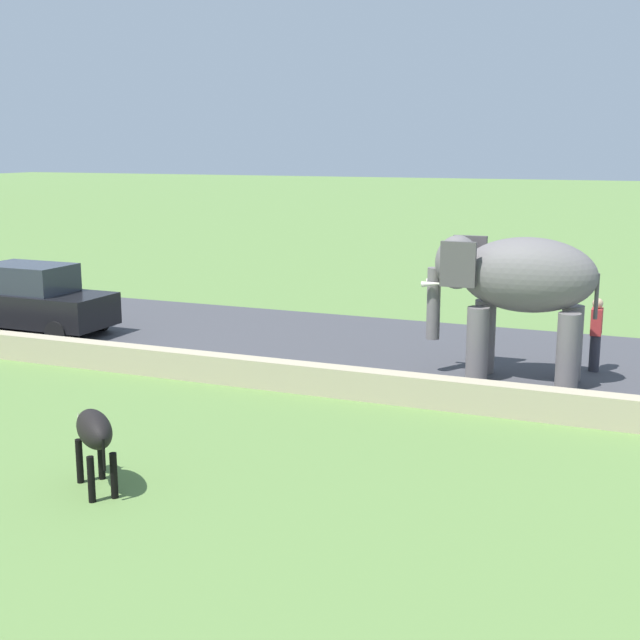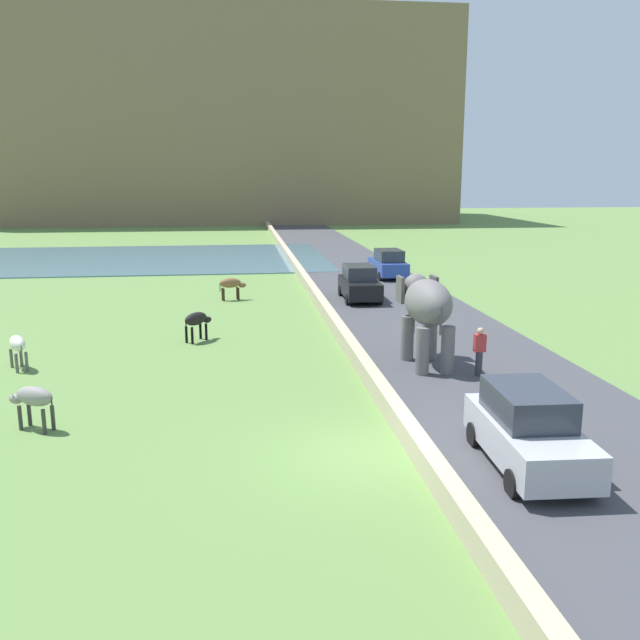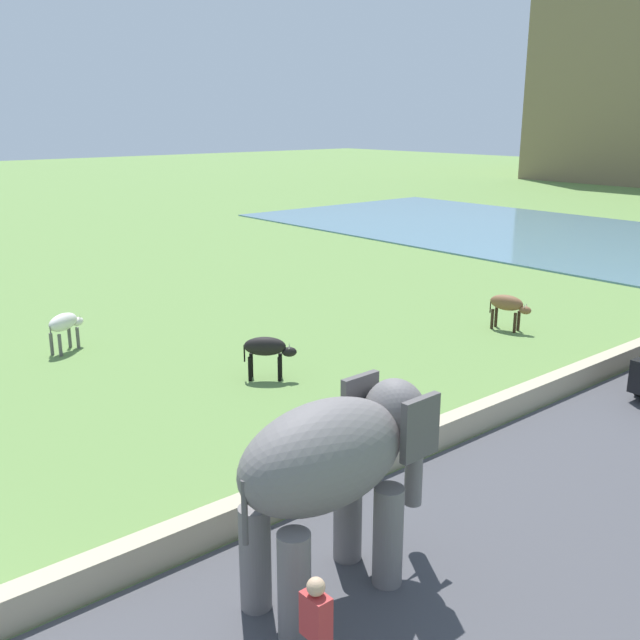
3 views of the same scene
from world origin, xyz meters
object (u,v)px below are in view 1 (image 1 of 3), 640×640
person_beside_elephant (596,334)px  car_black (34,300)px  elephant (516,284)px  cow_black (94,432)px

person_beside_elephant → car_black: size_ratio=0.40×
elephant → cow_black: 9.06m
person_beside_elephant → car_black: (-1.36, 13.60, 0.03)m
person_beside_elephant → cow_black: bearing=147.0°
elephant → person_beside_elephant: size_ratio=2.13×
person_beside_elephant → elephant: bearing=132.5°
car_black → cow_black: 10.92m
elephant → person_beside_elephant: (1.36, -1.49, -1.16)m
car_black → cow_black: bearing=-135.5°
car_black → cow_black: (-7.80, -7.65, -0.06)m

